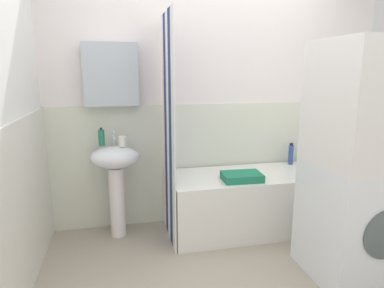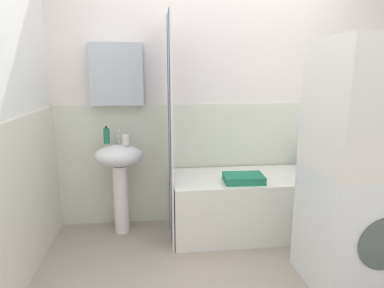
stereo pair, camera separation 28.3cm
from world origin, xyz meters
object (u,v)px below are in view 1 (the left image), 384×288
Objects in this scene: lotion_bottle at (300,156)px; washer_dryer_stack at (360,164)px; bathtub at (249,201)px; towel_folded at (242,177)px; sink at (116,171)px; shampoo_bottle at (291,154)px; soap_dispenser at (102,137)px; toothbrush_cup at (122,141)px.

washer_dryer_stack reaches higher than lotion_bottle.
bathtub is at bearing -159.89° from lotion_bottle.
bathtub is 0.38m from towel_folded.
sink reaches higher than lotion_bottle.
towel_folded is (-0.69, -0.39, -0.07)m from shampoo_bottle.
sink is at bearing 149.43° from washer_dryer_stack.
soap_dispenser is at bearing -179.16° from lotion_bottle.
lotion_bottle is at bearing 20.11° from bathtub.
shampoo_bottle is 0.13× the size of washer_dryer_stack.
washer_dryer_stack is (0.47, -0.87, 0.59)m from bathtub.
sink is at bearing -33.82° from soap_dispenser.
toothbrush_cup reaches higher than towel_folded.
sink is at bearing 173.45° from toothbrush_cup.
bathtub is at bearing 47.62° from towel_folded.
lotion_bottle is at bearing 5.67° from shampoo_bottle.
shampoo_bottle is 1.13m from washer_dryer_stack.
sink is 1.14m from towel_folded.
lotion_bottle is at bearing 0.84° from soap_dispenser.
soap_dispenser is 2.12m from washer_dryer_stack.
towel_folded is 0.20× the size of washer_dryer_stack.
sink is 1.92m from lotion_bottle.
shampoo_bottle is 0.80m from towel_folded.
toothbrush_cup is at bearing -24.50° from soap_dispenser.
bathtub is 6.71× the size of shampoo_bottle.
sink is 0.49× the size of washer_dryer_stack.
shampoo_bottle is at bearing 0.54° from soap_dispenser.
sink is 5.15× the size of soap_dispenser.
soap_dispenser reaches higher than sink.
soap_dispenser reaches higher than shampoo_bottle.
washer_dryer_stack is at bearing -30.57° from sink.
sink is 2.47× the size of towel_folded.
bathtub is (1.36, -0.21, -0.65)m from soap_dispenser.
shampoo_bottle is (1.72, 0.10, -0.24)m from toothbrush_cup.
toothbrush_cup is 0.60× the size of lotion_bottle.
washer_dryer_stack reaches higher than bathtub.
toothbrush_cup is 0.06× the size of washer_dryer_stack.
washer_dryer_stack reaches higher than soap_dispenser.
sink reaches higher than towel_folded.
soap_dispenser is 0.73× the size of shampoo_bottle.
bathtub is at bearing -8.94° from soap_dispenser.
bathtub is (1.18, -0.13, -0.63)m from toothbrush_cup.
soap_dispenser is at bearing 162.88° from towel_folded.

